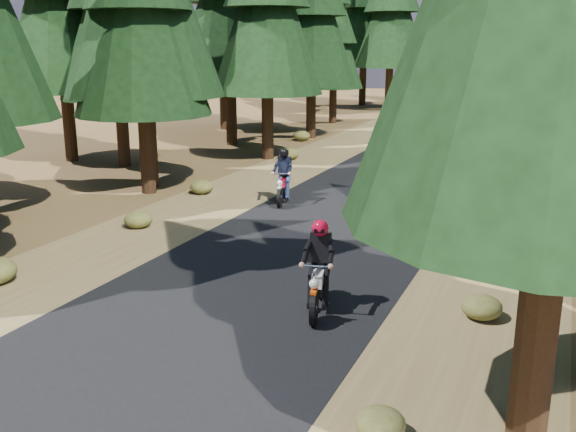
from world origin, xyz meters
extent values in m
plane|color=#4A381A|center=(0.00, 0.00, 0.00)|extent=(120.00, 120.00, 0.00)
cube|color=black|center=(0.00, 5.00, 0.01)|extent=(6.00, 100.00, 0.01)
cube|color=brown|center=(-4.60, 5.00, 0.00)|extent=(3.20, 100.00, 0.01)
cube|color=brown|center=(4.60, 5.00, 0.00)|extent=(3.20, 100.00, 0.01)
cylinder|color=black|center=(5.66, -3.70, 2.92)|extent=(0.53, 0.53, 5.85)
cylinder|color=black|center=(-7.26, 6.17, 2.67)|extent=(0.51, 0.51, 5.34)
cone|color=black|center=(-7.26, 6.17, 6.01)|extent=(4.54, 4.54, 6.68)
cylinder|color=black|center=(-7.70, 6.96, 3.21)|extent=(0.56, 0.56, 6.43)
cylinder|color=black|center=(-11.13, 9.93, 2.78)|extent=(0.52, 0.52, 5.56)
cone|color=black|center=(-11.13, 9.93, 6.26)|extent=(4.73, 4.73, 6.95)
cylinder|color=black|center=(-6.35, 13.89, 2.86)|extent=(0.53, 0.53, 5.72)
cone|color=black|center=(-6.35, 13.89, 6.43)|extent=(4.86, 4.86, 7.15)
cylinder|color=black|center=(-9.76, 16.85, 3.18)|extent=(0.55, 0.55, 6.37)
cylinder|color=black|center=(-7.00, 20.76, 2.82)|extent=(0.53, 0.53, 5.64)
cone|color=black|center=(-7.00, 20.76, 6.34)|extent=(4.79, 4.79, 7.05)
cylinder|color=black|center=(-10.86, 23.22, 2.72)|extent=(0.52, 0.52, 5.45)
cone|color=black|center=(-10.86, 23.22, 6.13)|extent=(4.63, 4.63, 6.81)
cylinder|color=black|center=(-8.12, 27.46, 2.21)|extent=(0.48, 0.48, 4.42)
cone|color=black|center=(-8.12, 27.46, 4.97)|extent=(3.76, 3.76, 5.52)
cone|color=black|center=(-8.12, 27.46, 6.96)|extent=(2.87, 2.87, 3.98)
cylinder|color=black|center=(-11.79, 32.77, 2.37)|extent=(0.49, 0.49, 4.75)
cone|color=black|center=(-11.79, 32.77, 5.34)|extent=(4.04, 4.04, 5.93)
cone|color=black|center=(-11.79, 32.77, 7.48)|extent=(3.09, 3.09, 4.27)
cylinder|color=black|center=(-14.00, 10.00, 3.00)|extent=(0.54, 0.54, 6.00)
cylinder|color=black|center=(-13.00, 22.00, 3.20)|extent=(0.56, 0.56, 6.40)
cone|color=black|center=(-13.00, 22.00, 7.20)|extent=(5.44, 5.44, 8.00)
cylinder|color=black|center=(-7.00, 37.00, 3.20)|extent=(0.56, 0.56, 6.40)
cone|color=black|center=(-7.00, 37.00, 7.20)|extent=(5.44, 5.44, 8.00)
cylinder|color=black|center=(-10.00, 40.00, 3.40)|extent=(0.57, 0.57, 6.80)
cone|color=black|center=(-10.00, 40.00, 7.65)|extent=(5.78, 5.78, 8.50)
cylinder|color=black|center=(-4.00, 43.00, 3.00)|extent=(0.54, 0.54, 6.00)
cone|color=black|center=(-4.00, 43.00, 6.75)|extent=(5.10, 5.10, 7.50)
cylinder|color=black|center=(4.00, 43.00, 3.20)|extent=(0.56, 0.56, 6.40)
cone|color=black|center=(4.00, 43.00, 7.20)|extent=(5.44, 5.44, 8.00)
cylinder|color=black|center=(0.00, 46.00, 3.40)|extent=(0.57, 0.57, 6.80)
cone|color=black|center=(0.00, 46.00, 7.65)|extent=(5.78, 5.78, 8.50)
cylinder|color=black|center=(-13.00, 36.00, 2.80)|extent=(0.52, 0.52, 5.60)
cone|color=black|center=(-13.00, 36.00, 6.30)|extent=(4.76, 4.76, 7.00)
ellipsoid|color=#474C1E|center=(-7.00, 19.44, 0.27)|extent=(0.89, 0.89, 0.54)
ellipsoid|color=#474C1E|center=(-5.37, 14.00, 0.26)|extent=(0.86, 0.86, 0.52)
ellipsoid|color=#474C1E|center=(-4.96, 2.43, 0.23)|extent=(0.78, 0.78, 0.47)
ellipsoid|color=#474C1E|center=(6.20, 11.83, 0.27)|extent=(0.88, 0.88, 0.53)
ellipsoid|color=#474C1E|center=(5.04, 19.51, 0.25)|extent=(0.83, 0.83, 0.50)
ellipsoid|color=#474C1E|center=(5.64, 5.30, 0.29)|extent=(0.98, 0.98, 0.59)
ellipsoid|color=#474C1E|center=(4.63, -0.08, 0.23)|extent=(0.76, 0.76, 0.46)
ellipsoid|color=#474C1E|center=(3.91, -4.48, 0.20)|extent=(0.66, 0.66, 0.40)
ellipsoid|color=#474C1E|center=(-5.49, 6.74, 0.24)|extent=(0.79, 0.79, 0.48)
cube|color=black|center=(1.71, -0.98, 1.20)|extent=(0.44, 0.33, 0.57)
sphere|color=#A60623|center=(1.71, -0.98, 1.62)|extent=(0.39, 0.39, 0.32)
cube|color=black|center=(-2.40, 6.64, 1.19)|extent=(0.44, 0.33, 0.57)
sphere|color=black|center=(-2.40, 6.64, 1.60)|extent=(0.38, 0.38, 0.32)
camera|label=1|loc=(5.73, -11.71, 5.00)|focal=40.00mm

